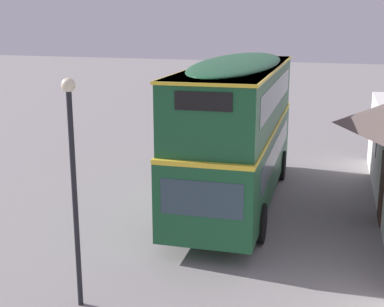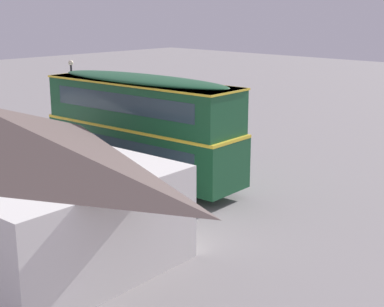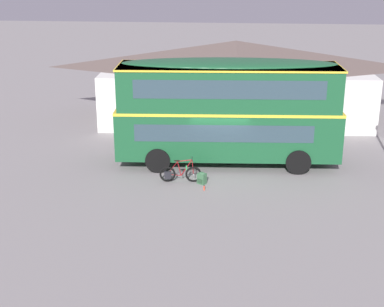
% 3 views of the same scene
% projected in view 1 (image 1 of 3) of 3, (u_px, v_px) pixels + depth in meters
% --- Properties ---
extents(ground_plane, '(120.00, 120.00, 0.00)m').
position_uv_depth(ground_plane, '(223.00, 198.00, 18.15)').
color(ground_plane, gray).
extents(double_decker_bus, '(10.02, 3.13, 4.79)m').
position_uv_depth(double_decker_bus, '(238.00, 125.00, 17.05)').
color(double_decker_bus, black).
rests_on(double_decker_bus, ground).
extents(touring_bicycle, '(1.77, 0.55, 1.05)m').
position_uv_depth(touring_bicycle, '(186.00, 170.00, 20.13)').
color(touring_bicycle, black).
rests_on(touring_bicycle, ground).
extents(backpack_on_ground, '(0.42, 0.39, 0.51)m').
position_uv_depth(backpack_on_ground, '(174.00, 180.00, 19.29)').
color(backpack_on_ground, '#386642').
rests_on(backpack_on_ground, ground).
extents(water_bottle_red_squeeze, '(0.07, 0.07, 0.22)m').
position_uv_depth(water_bottle_red_squeeze, '(155.00, 183.00, 19.40)').
color(water_bottle_red_squeeze, '#D84C33').
rests_on(water_bottle_red_squeeze, ground).
extents(street_lamp, '(0.28, 0.28, 4.85)m').
position_uv_depth(street_lamp, '(73.00, 171.00, 10.63)').
color(street_lamp, black).
rests_on(street_lamp, ground).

